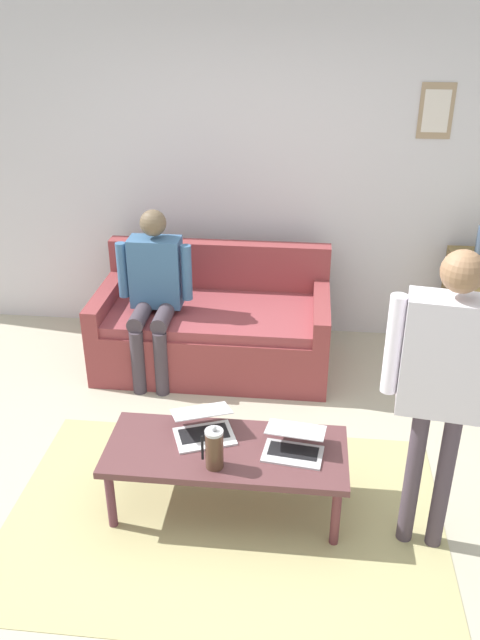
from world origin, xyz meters
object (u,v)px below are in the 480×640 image
laptop_center (203,427)px  side_shelf (470,303)px  coffee_table (226,455)px  couch (214,327)px  laptop_left (294,445)px  person_standing (446,371)px  french_press (214,448)px  person_seated (154,287)px

laptop_center → side_shelf: 2.66m
coffee_table → laptop_center: bearing=-38.6°
couch → laptop_center: couch is taller
side_shelf → laptop_left: bearing=56.3°
coffee_table → laptop_center: (0.14, -0.11, 0.09)m
coffee_table → person_standing: bearing=172.0°
coffee_table → laptop_left: laptop_left is taller
couch → french_press: (-0.26, 1.78, 0.22)m
coffee_table → laptop_left: (-0.37, -0.01, 0.08)m
laptop_center → person_seated: (0.56, -1.28, 0.27)m
couch → side_shelf: size_ratio=2.08×
french_press → person_standing: bearing=-179.7°
laptop_center → person_seated: person_seated is taller
person_standing → side_shelf: bearing=-106.7°
laptop_left → person_seated: bearing=-52.3°
coffee_table → laptop_left: bearing=-178.0°
coffee_table → person_standing: (-1.06, 0.15, 0.70)m
coffee_table → person_seated: size_ratio=1.03×
laptop_center → side_shelf: size_ratio=0.49×
coffee_table → person_standing: person_standing is taller
side_shelf → person_seated: (2.41, 0.63, 0.30)m
couch → laptop_center: 1.52m
laptop_center → person_standing: size_ratio=0.25×
couch → person_seated: person_seated is taller
side_shelf → person_standing: size_ratio=0.51×
coffee_table → side_shelf: 2.65m
couch → laptop_left: 1.75m
coffee_table → person_standing: 1.27m
laptop_center → person_standing: 1.37m
person_seated → laptop_left: bearing=127.7°
laptop_center → french_press: french_press is taller
laptop_center → person_standing: bearing=167.6°
coffee_table → laptop_center: size_ratio=3.20×
side_shelf → coffee_table: bearing=49.8°
side_shelf → couch: bearing=11.3°
french_press → couch: bearing=-81.7°
couch → side_shelf: 2.06m
coffee_table → side_shelf: bearing=-130.2°
person_standing → laptop_center: bearing=-12.4°
person_standing → laptop_left: bearing=-13.3°
laptop_center → person_seated: size_ratio=0.32×
side_shelf → person_standing: person_standing is taller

